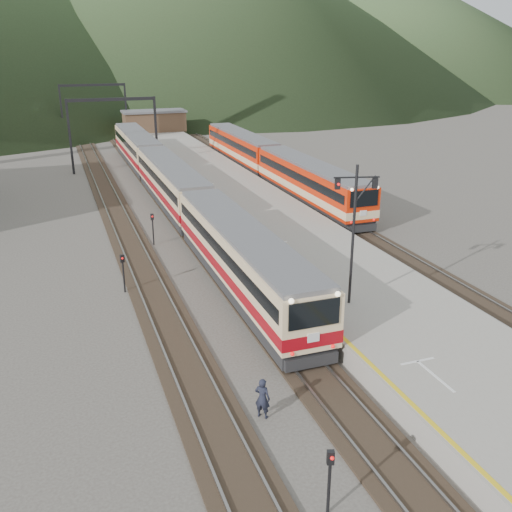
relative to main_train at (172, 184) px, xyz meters
name	(u,v)px	position (x,y,z in m)	size (l,w,h in m)	color
track_main	(169,200)	(0.00, 1.69, -1.89)	(2.60, 200.00, 0.23)	black
track_far	(113,205)	(-5.00, 1.69, -1.89)	(2.60, 200.00, 0.23)	black
track_second	(286,190)	(11.50, 1.69, -1.89)	(2.60, 200.00, 0.23)	black
platform	(234,196)	(5.60, -0.31, -1.45)	(8.00, 100.00, 1.00)	gray
gantry_near	(113,120)	(-2.85, 16.69, 3.63)	(9.55, 0.25, 8.00)	black
gantry_far	(94,101)	(-2.85, 41.69, 3.63)	(9.55, 0.25, 8.00)	black
station_shed	(154,121)	(5.60, 39.69, 0.61)	(9.40, 4.40, 3.10)	brown
hill_c	(352,14)	(110.00, 171.69, 23.05)	(160.00, 160.00, 50.00)	#374B2A
main_train	(172,184)	(0.00, 0.00, 0.00)	(2.83, 58.01, 3.45)	beige
second_train	(271,163)	(11.50, 5.82, -0.04)	(2.76, 37.65, 3.37)	red
signal_mast	(354,221)	(3.88, -25.04, 3.35)	(2.15, 0.70, 7.07)	black
short_signal_a	(330,474)	(-2.86, -36.31, -0.49)	(0.26, 0.22, 2.27)	black
short_signal_b	(153,225)	(-3.43, -9.87, -0.49)	(0.25, 0.21, 2.27)	black
short_signal_c	(123,268)	(-6.46, -17.57, -0.49)	(0.26, 0.22, 2.27)	black
worker	(262,398)	(-3.08, -31.19, -1.12)	(0.61, 0.40, 1.66)	black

